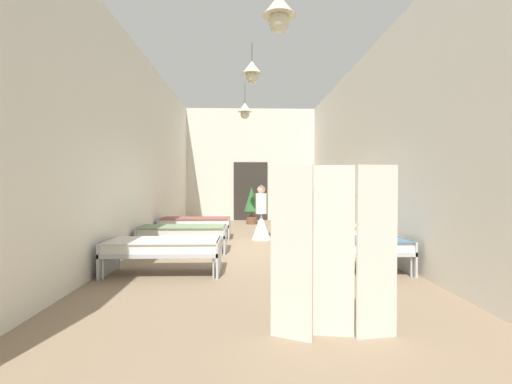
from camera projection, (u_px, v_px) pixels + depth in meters
ground_plane at (255, 254)px, 7.91m from camera, size 5.89×14.17×0.10m
room_shell at (254, 152)px, 9.07m from camera, size 5.69×13.77×4.62m
bed_left_row_0 at (164, 248)px, 5.95m from camera, size 1.90×0.84×0.57m
bed_right_row_0 at (352, 247)px, 6.05m from camera, size 1.90×0.84×0.57m
bed_left_row_1 at (183, 232)px, 7.85m from camera, size 1.90×0.84×0.57m
bed_right_row_1 at (326, 231)px, 7.94m from camera, size 1.90×0.84×0.57m
bed_left_row_2 at (195, 223)px, 9.75m from camera, size 1.90×0.84×0.57m
bed_right_row_2 at (311, 222)px, 9.84m from camera, size 1.90×0.84×0.57m
nurse_near_aisle at (261, 220)px, 9.57m from camera, size 0.52×0.52×1.49m
potted_plant at (252, 202)px, 13.21m from camera, size 0.56×0.56×1.39m
privacy_screen at (334, 252)px, 3.46m from camera, size 1.25×0.21×1.70m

